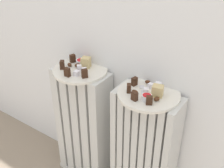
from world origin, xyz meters
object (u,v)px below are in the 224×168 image
Objects in this scene: radiator_left at (84,127)px; radiator_right at (144,155)px; jam_bowl_left at (81,62)px; jam_bowl_right at (147,97)px; plate_right at (149,94)px; plate_left at (80,70)px; fork at (142,91)px.

radiator_right is (0.36, -0.00, 0.00)m from radiator_left.
jam_bowl_left is 0.42m from jam_bowl_right.
jam_bowl_left reaches higher than plate_right.
plate_right is 0.06m from jam_bowl_right.
jam_bowl_left is 1.16× the size of jam_bowl_right.
jam_bowl_right is (0.41, -0.10, 0.00)m from jam_bowl_left.
jam_bowl_left is at bearing 173.41° from plate_right.
plate_right is 6.27× the size of jam_bowl_right.
plate_right is 5.42× the size of jam_bowl_left.
plate_left is 0.38m from jam_bowl_right.
plate_left is at bearing -54.46° from jam_bowl_left.
jam_bowl_right is 0.41× the size of fork.
jam_bowl_right is at bearing -71.03° from plate_right.
jam_bowl_right reaches higher than plate_right.
jam_bowl_left is (-0.39, 0.05, 0.02)m from plate_right.
fork is (-0.03, -0.01, 0.01)m from plate_right.
radiator_left is 1.00× the size of radiator_right.
jam_bowl_left is (-0.39, 0.05, 0.36)m from radiator_right.
fork is (-0.03, -0.01, 0.35)m from radiator_right.
fork is at bearing -8.24° from jam_bowl_left.
radiator_right is at bearing -0.00° from radiator_left.
radiator_right is at bearing 108.97° from jam_bowl_right.
jam_bowl_right is at bearing -7.76° from plate_left.
fork is (0.33, -0.01, 0.35)m from radiator_left.
radiator_left is at bearing 180.00° from radiator_right.
plate_left is 0.06m from jam_bowl_left.
radiator_left is 0.48m from fork.
jam_bowl_left is at bearing 166.72° from jam_bowl_right.
plate_right is at bearing 0.00° from radiator_left.
plate_right is at bearing 108.97° from jam_bowl_right.
plate_right is 0.03m from fork.
jam_bowl_right reaches higher than fork.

